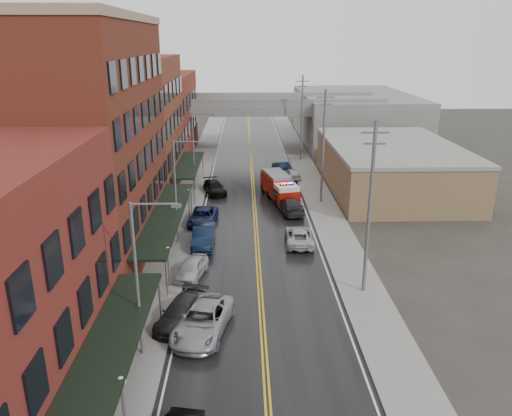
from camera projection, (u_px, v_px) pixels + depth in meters
name	position (u px, v px, depth m)	size (l,w,h in m)	color
road	(255.00, 219.00, 48.88)	(11.00, 160.00, 0.02)	black
sidewalk_left	(181.00, 219.00, 48.69)	(3.00, 160.00, 0.15)	slate
sidewalk_right	(329.00, 218.00, 49.03)	(3.00, 160.00, 0.15)	slate
curb_left	(198.00, 219.00, 48.73)	(0.30, 160.00, 0.15)	gray
curb_right	(313.00, 218.00, 48.99)	(0.30, 160.00, 0.15)	gray
brick_building_b	(88.00, 144.00, 39.05)	(9.00, 20.00, 18.00)	#5A2818
brick_building_c	(135.00, 126.00, 56.09)	(9.00, 15.00, 15.00)	brown
brick_building_far	(160.00, 116.00, 73.14)	(9.00, 20.00, 12.00)	maroon
tan_building	(391.00, 168.00, 57.92)	(14.00, 22.00, 5.00)	olive
right_far_block	(354.00, 117.00, 85.88)	(18.00, 30.00, 8.00)	slate
awning_0	(107.00, 352.00, 23.14)	(2.60, 16.00, 3.09)	black
awning_1	(167.00, 215.00, 41.12)	(2.60, 18.00, 3.09)	black
awning_2	(188.00, 164.00, 57.68)	(2.60, 13.00, 3.09)	black
globe_lamp_0	(122.00, 393.00, 21.49)	(0.44, 0.44, 3.12)	#59595B
globe_lamp_1	(168.00, 258.00, 34.74)	(0.44, 0.44, 3.12)	#59595B
globe_lamp_2	(189.00, 197.00, 47.99)	(0.44, 0.44, 3.12)	#59595B
street_lamp_0	(141.00, 271.00, 26.24)	(2.64, 0.22, 9.00)	#59595B
street_lamp_1	(178.00, 186.00, 41.38)	(2.64, 0.22, 9.00)	#59595B
street_lamp_2	(195.00, 147.00, 56.52)	(2.64, 0.22, 9.00)	#59595B
utility_pole_0	(370.00, 207.00, 32.83)	(1.80, 0.24, 12.00)	#59595B
utility_pole_1	(323.00, 145.00, 51.76)	(1.80, 0.24, 12.00)	#59595B
utility_pole_2	(302.00, 117.00, 70.68)	(1.80, 0.24, 12.00)	#59595B
overpass	(250.00, 112.00, 77.24)	(40.00, 10.00, 7.50)	slate
fire_truck	(280.00, 187.00, 54.45)	(4.24, 7.76, 2.71)	#A20F07
parked_car_left_2	(203.00, 320.00, 29.79)	(2.75, 5.97, 1.66)	#9EA0A5
parked_car_left_3	(182.00, 312.00, 30.83)	(2.06, 5.07, 1.47)	#252427
parked_car_left_4	(192.00, 268.00, 36.82)	(1.68, 4.18, 1.43)	#B7B7B7
parked_car_left_5	(204.00, 236.00, 42.50)	(1.78, 5.10, 1.68)	black
parked_car_left_6	(203.00, 217.00, 47.40)	(2.40, 5.22, 1.45)	#141E4C
parked_car_left_7	(215.00, 187.00, 56.82)	(1.98, 4.87, 1.41)	black
parked_car_right_0	(299.00, 236.00, 42.87)	(2.34, 5.07, 1.41)	#AFB3B7
parked_car_right_1	(290.00, 205.00, 50.56)	(2.17, 5.34, 1.55)	black
parked_car_right_2	(292.00, 174.00, 62.84)	(1.56, 3.89, 1.32)	silver
parked_car_right_3	(281.00, 167.00, 66.11)	(1.49, 4.27, 1.41)	black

